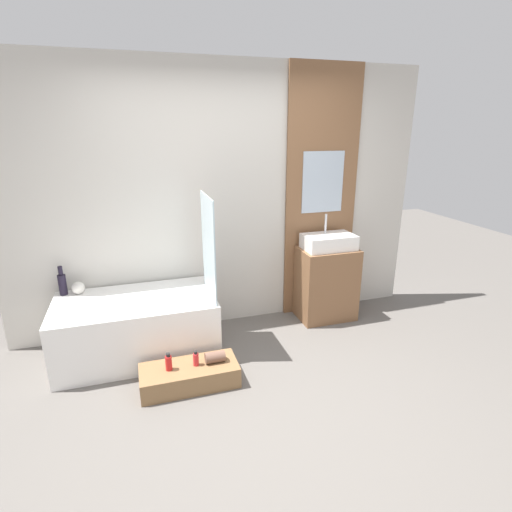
# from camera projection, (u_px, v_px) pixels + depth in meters

# --- Properties ---
(ground_plane) EXTENTS (12.00, 12.00, 0.00)m
(ground_plane) POSITION_uv_depth(u_px,v_px,m) (276.00, 413.00, 2.93)
(ground_plane) COLOR #605B56
(wall_tiled_back) EXTENTS (4.20, 0.06, 2.60)m
(wall_tiled_back) POSITION_uv_depth(u_px,v_px,m) (223.00, 200.00, 3.95)
(wall_tiled_back) COLOR beige
(wall_tiled_back) RESTS_ON ground_plane
(wall_wood_accent) EXTENTS (0.79, 0.04, 2.60)m
(wall_wood_accent) POSITION_uv_depth(u_px,v_px,m) (321.00, 195.00, 4.20)
(wall_wood_accent) COLOR brown
(wall_wood_accent) RESTS_ON ground_plane
(bathtub) EXTENTS (1.39, 0.78, 0.54)m
(bathtub) POSITION_uv_depth(u_px,v_px,m) (137.00, 326.00, 3.61)
(bathtub) COLOR white
(bathtub) RESTS_ON ground_plane
(glass_shower_screen) EXTENTS (0.01, 0.56, 0.90)m
(glass_shower_screen) POSITION_uv_depth(u_px,v_px,m) (208.00, 247.00, 3.50)
(glass_shower_screen) COLOR silver
(glass_shower_screen) RESTS_ON bathtub
(wooden_step_bench) EXTENTS (0.78, 0.34, 0.17)m
(wooden_step_bench) POSITION_uv_depth(u_px,v_px,m) (190.00, 375.00, 3.22)
(wooden_step_bench) COLOR olive
(wooden_step_bench) RESTS_ON ground_plane
(vanity_cabinet) EXTENTS (0.60, 0.41, 0.78)m
(vanity_cabinet) POSITION_uv_depth(u_px,v_px,m) (326.00, 283.00, 4.28)
(vanity_cabinet) COLOR brown
(vanity_cabinet) RESTS_ON ground_plane
(sink) EXTENTS (0.53, 0.33, 0.35)m
(sink) POSITION_uv_depth(u_px,v_px,m) (329.00, 242.00, 4.14)
(sink) COLOR white
(sink) RESTS_ON vanity_cabinet
(vase_tall_dark) EXTENTS (0.07, 0.07, 0.27)m
(vase_tall_dark) POSITION_uv_depth(u_px,v_px,m) (62.00, 283.00, 3.60)
(vase_tall_dark) COLOR black
(vase_tall_dark) RESTS_ON bathtub
(vase_round_light) EXTENTS (0.11, 0.11, 0.11)m
(vase_round_light) POSITION_uv_depth(u_px,v_px,m) (78.00, 288.00, 3.63)
(vase_round_light) COLOR silver
(vase_round_light) RESTS_ON bathtub
(bottle_soap_primary) EXTENTS (0.05, 0.05, 0.15)m
(bottle_soap_primary) POSITION_uv_depth(u_px,v_px,m) (169.00, 363.00, 3.13)
(bottle_soap_primary) COLOR red
(bottle_soap_primary) RESTS_ON wooden_step_bench
(bottle_soap_secondary) EXTENTS (0.05, 0.05, 0.13)m
(bottle_soap_secondary) POSITION_uv_depth(u_px,v_px,m) (196.00, 359.00, 3.19)
(bottle_soap_secondary) COLOR red
(bottle_soap_secondary) RESTS_ON wooden_step_bench
(towel_roll) EXTENTS (0.16, 0.09, 0.09)m
(towel_roll) POSITION_uv_depth(u_px,v_px,m) (215.00, 357.00, 3.24)
(towel_roll) COLOR brown
(towel_roll) RESTS_ON wooden_step_bench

